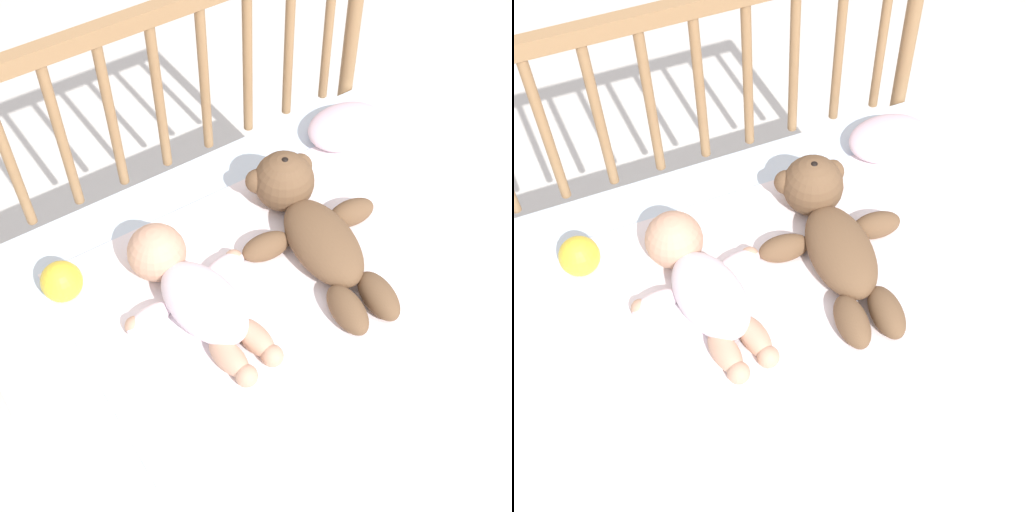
% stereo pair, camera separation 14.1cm
% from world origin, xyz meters
% --- Properties ---
extents(ground_plane, '(12.00, 12.00, 0.00)m').
position_xyz_m(ground_plane, '(0.00, 0.00, 0.00)').
color(ground_plane, silver).
extents(crib_mattress, '(1.07, 0.69, 0.55)m').
position_xyz_m(crib_mattress, '(0.00, 0.00, 0.28)').
color(crib_mattress, silver).
rests_on(crib_mattress, ground_plane).
extents(crib_rail, '(1.07, 0.04, 0.96)m').
position_xyz_m(crib_rail, '(-0.00, 0.37, 0.66)').
color(crib_rail, '#997047').
rests_on(crib_rail, ground_plane).
extents(blanket, '(0.79, 0.54, 0.01)m').
position_xyz_m(blanket, '(0.02, -0.05, 0.56)').
color(blanket, white).
rests_on(blanket, crib_mattress).
extents(teddy_bear, '(0.32, 0.46, 0.13)m').
position_xyz_m(teddy_bear, '(0.15, 0.00, 0.60)').
color(teddy_bear, brown).
rests_on(teddy_bear, crib_mattress).
extents(baby, '(0.29, 0.39, 0.12)m').
position_xyz_m(baby, '(-0.14, -0.01, 0.60)').
color(baby, white).
rests_on(baby, crib_mattress).
extents(toy_ball, '(0.08, 0.08, 0.08)m').
position_xyz_m(toy_ball, '(-0.35, 0.15, 0.59)').
color(toy_ball, yellow).
rests_on(toy_ball, crib_mattress).
extents(small_pillow, '(0.20, 0.15, 0.06)m').
position_xyz_m(small_pillow, '(0.40, 0.21, 0.58)').
color(small_pillow, silver).
rests_on(small_pillow, crib_mattress).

